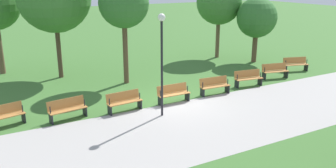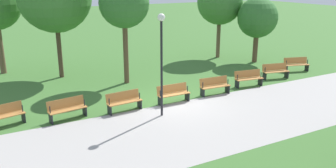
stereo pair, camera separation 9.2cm
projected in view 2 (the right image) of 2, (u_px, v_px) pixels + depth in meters
The scene contains 14 objects.
ground_plane at pixel (174, 103), 17.10m from camera, with size 120.00×120.00×0.00m, color #3D6B2D.
path_paving at pixel (206, 123), 14.78m from camera, with size 34.59×5.53×0.01m, color #A39E99.
bench_0 at pixel (296, 64), 22.73m from camera, with size 1.70×0.92×0.89m.
bench_1 at pixel (275, 71), 21.10m from camera, with size 1.69×0.81×0.89m.
bench_2 at pixel (248, 78), 19.60m from camera, with size 1.68×0.70×0.89m.
bench_3 at pixel (215, 86), 18.24m from camera, with size 1.66×0.59×0.89m.
bench_4 at pixel (173, 93), 17.02m from camera, with size 1.63×0.47×0.89m.
bench_5 at pixel (124, 101), 15.96m from camera, with size 1.66×0.59×0.89m.
bench_6 at pixel (67, 109), 15.05m from camera, with size 1.68×0.70×0.89m.
bench_7 at pixel (3, 115), 14.31m from camera, with size 1.69×0.81×0.89m.
tree_0 at pixel (258, 18), 24.47m from camera, with size 2.80×2.80×4.56m.
tree_2 at pixel (220, 2), 25.67m from camera, with size 3.32×3.32×5.80m.
tree_4 at pixel (124, 3), 19.08m from camera, with size 2.76×2.76×5.92m.
lamp_post at pixel (161, 47), 14.67m from camera, with size 0.32×0.32×4.46m.
Camera 2 is at (7.88, 14.03, 5.87)m, focal length 37.56 mm.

